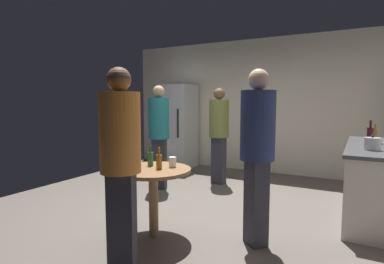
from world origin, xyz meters
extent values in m
cube|color=#5B544C|center=(0.00, 0.00, -0.05)|extent=(5.20, 5.20, 0.10)
cube|color=silver|center=(0.00, 2.63, 1.35)|extent=(5.32, 0.06, 2.70)
cube|color=silver|center=(-1.43, 2.20, 0.90)|extent=(0.70, 0.65, 1.80)
cube|color=#262628|center=(-1.22, 1.86, 0.99)|extent=(0.03, 0.03, 0.60)
cube|color=beige|center=(2.28, 0.81, 0.43)|extent=(0.60, 1.95, 0.86)
cube|color=#4C4C51|center=(2.28, 0.81, 0.88)|extent=(0.64, 1.99, 0.04)
cylinder|color=#B2B2B7|center=(2.23, 0.34, 0.97)|extent=(0.17, 0.17, 0.14)
sphere|color=black|center=(2.23, 0.34, 1.06)|extent=(0.04, 0.04, 0.04)
cylinder|color=#3F141E|center=(2.21, 0.76, 1.01)|extent=(0.08, 0.08, 0.22)
cylinder|color=#3F141E|center=(2.21, 0.76, 1.17)|extent=(0.03, 0.03, 0.09)
cylinder|color=#8C5919|center=(2.28, 1.35, 0.98)|extent=(0.06, 0.06, 0.15)
cylinder|color=#8C5919|center=(2.28, 1.35, 1.09)|extent=(0.02, 0.02, 0.08)
cylinder|color=olive|center=(0.21, -0.99, 0.35)|extent=(0.10, 0.10, 0.70)
cylinder|color=olive|center=(0.21, -0.99, 0.72)|extent=(0.80, 0.80, 0.03)
cylinder|color=#8C5919|center=(0.27, -0.98, 0.81)|extent=(0.06, 0.06, 0.15)
cylinder|color=#8C5919|center=(0.27, -0.98, 0.93)|extent=(0.02, 0.02, 0.08)
cylinder|color=#593314|center=(0.11, -1.20, 0.81)|extent=(0.06, 0.06, 0.15)
cylinder|color=#593314|center=(0.11, -1.20, 0.93)|extent=(0.02, 0.02, 0.08)
cylinder|color=#26662D|center=(0.09, -0.89, 0.81)|extent=(0.06, 0.06, 0.15)
cylinder|color=#26662D|center=(0.09, -0.89, 0.93)|extent=(0.02, 0.02, 0.08)
cylinder|color=silver|center=(0.00, -1.09, 0.81)|extent=(0.06, 0.06, 0.15)
cylinder|color=silver|center=(0.00, -1.09, 0.93)|extent=(0.02, 0.02, 0.08)
cylinder|color=white|center=(0.35, -0.83, 0.79)|extent=(0.08, 0.08, 0.11)
cube|color=#2D2D38|center=(0.36, -1.66, 0.42)|extent=(0.27, 0.24, 0.85)
cylinder|color=orange|center=(0.36, -1.66, 1.18)|extent=(0.45, 0.45, 0.67)
sphere|color=brown|center=(0.36, -1.66, 1.62)|extent=(0.20, 0.20, 0.20)
cube|color=#2D2D38|center=(1.22, -0.66, 0.43)|extent=(0.28, 0.27, 0.86)
cylinder|color=navy|center=(1.22, -0.66, 1.21)|extent=(0.48, 0.48, 0.68)
sphere|color=#D8AD8C|center=(1.22, -0.66, 1.65)|extent=(0.21, 0.21, 0.21)
cube|color=#2D2D38|center=(-0.79, 0.55, 0.42)|extent=(0.26, 0.23, 0.84)
cylinder|color=#1E727A|center=(-0.79, 0.55, 1.17)|extent=(0.43, 0.43, 0.66)
sphere|color=tan|center=(-0.79, 0.55, 1.60)|extent=(0.20, 0.20, 0.20)
cube|color=#2D2D38|center=(-0.06, 1.33, 0.41)|extent=(0.24, 0.19, 0.82)
cylinder|color=olive|center=(-0.06, 1.33, 1.15)|extent=(0.37, 0.37, 0.65)
sphere|color=brown|center=(-0.06, 1.33, 1.57)|extent=(0.20, 0.20, 0.20)
camera|label=1|loc=(2.11, -3.62, 1.44)|focal=29.10mm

